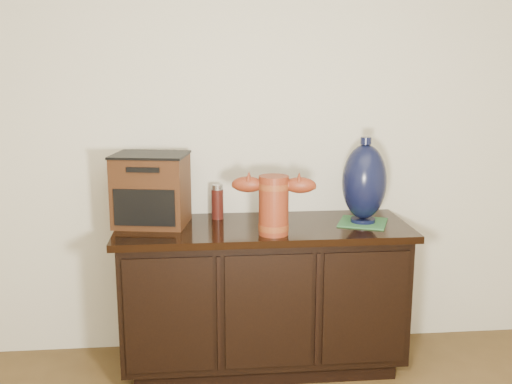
{
  "coord_description": "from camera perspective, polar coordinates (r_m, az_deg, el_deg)",
  "views": [
    {
      "loc": [
        -0.31,
        -0.65,
        1.54
      ],
      "look_at": [
        -0.04,
        2.18,
        0.94
      ],
      "focal_mm": 42.0,
      "sensor_mm": 36.0,
      "label": 1
    }
  ],
  "objects": [
    {
      "name": "spray_can",
      "position": [
        3.11,
        -3.69,
        -0.95
      ],
      "size": [
        0.06,
        0.06,
        0.18
      ],
      "color": "#5C170F",
      "rests_on": "sideboard"
    },
    {
      "name": "tv_radio",
      "position": [
        3.02,
        -9.94,
        0.24
      ],
      "size": [
        0.4,
        0.35,
        0.36
      ],
      "rotation": [
        0.0,
        0.0,
        -0.18
      ],
      "color": "#391E0E",
      "rests_on": "sideboard"
    },
    {
      "name": "room",
      "position": [
        0.76,
        19.32,
        -7.17
      ],
      "size": [
        5.0,
        5.0,
        5.0
      ],
      "color": "#513A1B",
      "rests_on": "ground"
    },
    {
      "name": "lamp_base",
      "position": [
        3.04,
        10.28,
        0.93
      ],
      "size": [
        0.29,
        0.29,
        0.43
      ],
      "rotation": [
        0.0,
        0.0,
        -0.39
      ],
      "color": "black",
      "rests_on": "green_mat"
    },
    {
      "name": "terracotta_vessel",
      "position": [
        2.8,
        1.69,
        -0.92
      ],
      "size": [
        0.4,
        0.17,
        0.28
      ],
      "rotation": [
        0.0,
        0.0,
        -0.18
      ],
      "color": "maroon",
      "rests_on": "sideboard"
    },
    {
      "name": "green_mat",
      "position": [
        3.09,
        10.14,
        -2.86
      ],
      "size": [
        0.3,
        0.3,
        0.01
      ],
      "primitive_type": "cube",
      "rotation": [
        0.0,
        0.0,
        -0.39
      ],
      "color": "#2C6335",
      "rests_on": "sideboard"
    },
    {
      "name": "sideboard",
      "position": [
        3.11,
        0.65,
        -9.75
      ],
      "size": [
        1.46,
        0.56,
        0.75
      ],
      "color": "black",
      "rests_on": "ground"
    }
  ]
}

